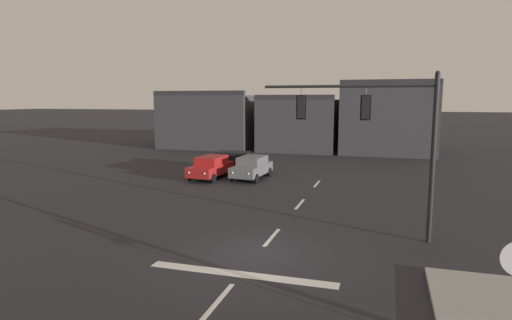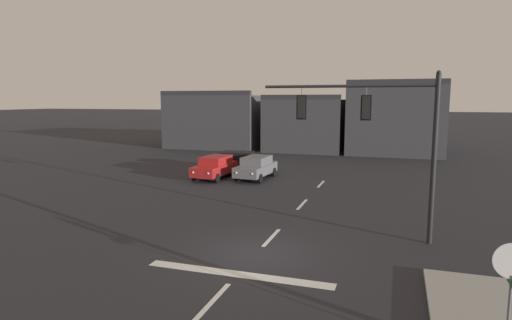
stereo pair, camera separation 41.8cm
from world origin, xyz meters
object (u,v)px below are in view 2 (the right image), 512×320
object	(u,v)px
signal_mast_near_side	(382,128)
stop_sign	(512,276)
car_lot_nearside	(239,161)
car_lot_farside	(256,167)
car_lot_middle	(215,167)

from	to	relation	value
signal_mast_near_side	stop_sign	distance (m)	9.19
stop_sign	car_lot_nearside	size ratio (longest dim) A/B	0.61
signal_mast_near_side	car_lot_farside	xyz separation A→B (m)	(-8.99, 11.28, -3.71)
stop_sign	car_lot_farside	bearing A→B (deg)	121.25
car_lot_nearside	car_lot_farside	world-z (taller)	same
stop_sign	car_lot_middle	size ratio (longest dim) A/B	0.63
signal_mast_near_side	car_lot_farside	distance (m)	14.89
signal_mast_near_side	stop_sign	world-z (taller)	signal_mast_near_side
stop_sign	car_lot_nearside	world-z (taller)	stop_sign
stop_sign	car_lot_middle	world-z (taller)	stop_sign
signal_mast_near_side	car_lot_nearside	distance (m)	17.98
stop_sign	car_lot_middle	distance (m)	24.01
car_lot_nearside	car_lot_farside	bearing A→B (deg)	-47.04
car_lot_farside	stop_sign	bearing A→B (deg)	-58.75
stop_sign	car_lot_farside	size ratio (longest dim) A/B	0.62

